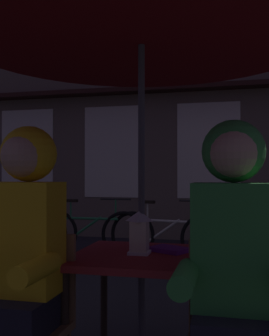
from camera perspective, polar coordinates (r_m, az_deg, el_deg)
name	(u,v)px	position (r m, az deg, el deg)	size (l,w,h in m)	color
cafe_table	(141,273)	(2.23, 0.99, -14.58)	(0.72, 0.72, 0.74)	maroon
patio_umbrella	(141,10)	(2.35, 0.98, 21.40)	(2.10, 2.10, 2.31)	#4C4C51
lantern	(139,231)	(2.18, 0.70, -8.95)	(0.11, 0.11, 0.23)	white
chair_left	(26,317)	(2.10, -15.08, -19.65)	(0.40, 0.40, 0.87)	olive
chair_right	(234,335)	(1.88, 13.93, -21.99)	(0.40, 0.40, 0.87)	olive
person_left_hooded	(21,243)	(1.97, -15.83, -10.22)	(0.45, 0.56, 1.40)	black
person_right_hooded	(234,253)	(1.72, 13.89, -11.54)	(0.45, 0.56, 1.40)	black
shopfront_building	(209,71)	(7.77, 10.50, 13.36)	(10.00, 0.93, 6.20)	#6B5B4C
bicycle_nearest	(13,229)	(6.40, -16.84, -8.30)	(1.68, 0.21, 0.84)	black
bicycle_second	(89,232)	(5.84, -6.43, -9.04)	(1.68, 0.08, 0.84)	black
bicycle_third	(167,236)	(5.50, 4.63, -9.55)	(1.67, 0.33, 0.84)	black
bicycle_fourth	(253,239)	(5.46, 16.48, -9.57)	(1.64, 0.46, 0.84)	black
book	(169,249)	(2.28, 4.94, -11.40)	(0.20, 0.14, 0.02)	#661E7A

